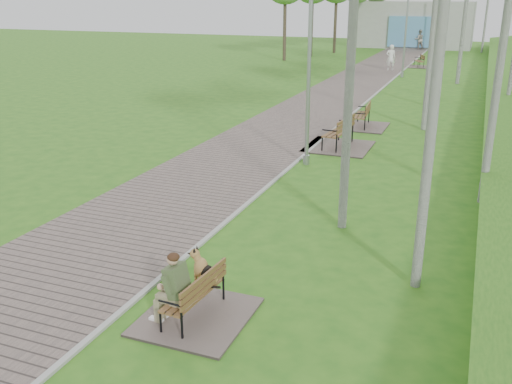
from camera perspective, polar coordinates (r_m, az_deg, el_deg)
ground at (r=8.02m, az=-20.69°, el=-17.33°), size 120.00×120.00×0.00m
walkway at (r=27.25m, az=7.53°, el=9.32°), size 3.50×67.00×0.04m
kerb at (r=26.89m, az=11.19°, el=9.00°), size 0.10×67.00×0.05m
building_north at (r=55.96m, az=15.66°, el=15.82°), size 10.00×5.20×4.00m
bench_main at (r=8.66m, az=-6.68°, el=-10.29°), size 1.54×1.71×1.34m
bench_second at (r=18.33m, az=8.18°, el=5.14°), size 1.97×2.19×1.21m
bench_third at (r=21.38m, az=10.48°, el=6.95°), size 1.76×1.95×1.08m
bench_far at (r=40.45m, az=15.98°, el=12.17°), size 1.60×1.78×0.98m
lamp_post_second at (r=15.92m, az=5.27°, el=10.43°), size 0.18×0.18×4.73m
lamp_post_third at (r=34.95m, az=14.70°, el=14.71°), size 0.19×0.19×4.83m
lamp_post_far at (r=52.22m, az=17.35°, el=15.57°), size 0.17×0.17×4.46m
pedestrian_near at (r=37.96m, az=13.32°, el=12.93°), size 0.68×0.54×1.62m
pedestrian_far at (r=53.37m, az=16.03°, el=14.44°), size 0.99×0.86×1.73m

